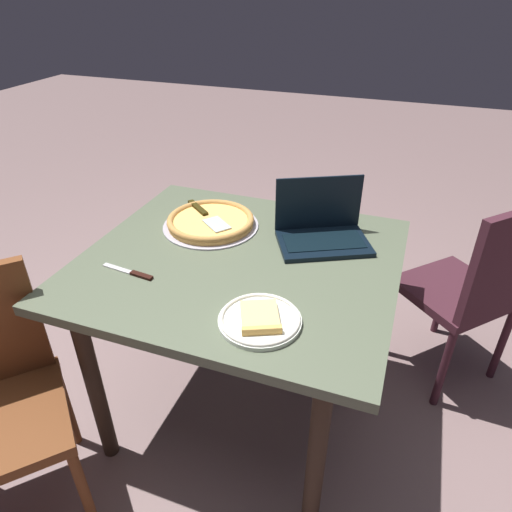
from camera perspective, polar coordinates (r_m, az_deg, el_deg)
The scene contains 7 objects.
ground_plane at distance 2.16m, azimuth -1.63°, elevation -17.70°, with size 12.00×12.00×0.00m, color #765E5C.
dining_table at distance 1.71m, azimuth -1.97°, elevation -2.94°, with size 1.12×1.01×0.77m.
laptop at distance 1.75m, azimuth 8.21°, elevation 3.31°, with size 0.40×0.35×0.23m.
pizza_plate at distance 1.35m, azimuth 0.49°, elevation -7.91°, with size 0.25×0.25×0.04m.
pizza_tray at distance 1.86m, azimuth -5.68°, elevation 4.31°, with size 0.39×0.39×0.04m.
table_knife at distance 1.62m, azimuth -15.15°, elevation -2.04°, with size 0.21×0.04×0.01m.
chair_far at distance 2.14m, azimuth 25.37°, elevation -3.47°, with size 0.57×0.57×0.92m.
Camera 1 is at (-0.53, 1.29, 1.65)m, focal length 32.08 mm.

